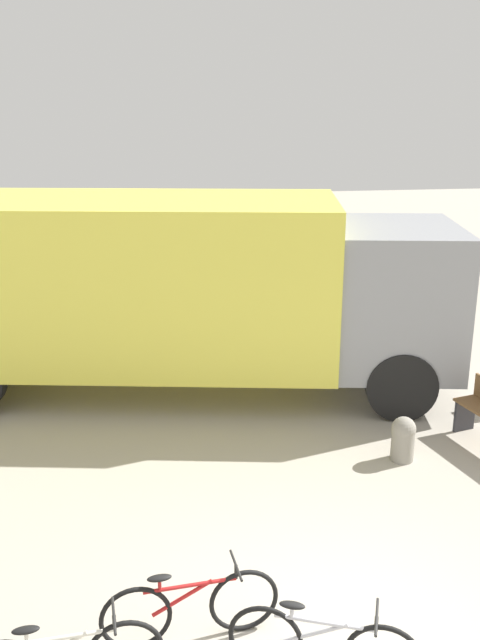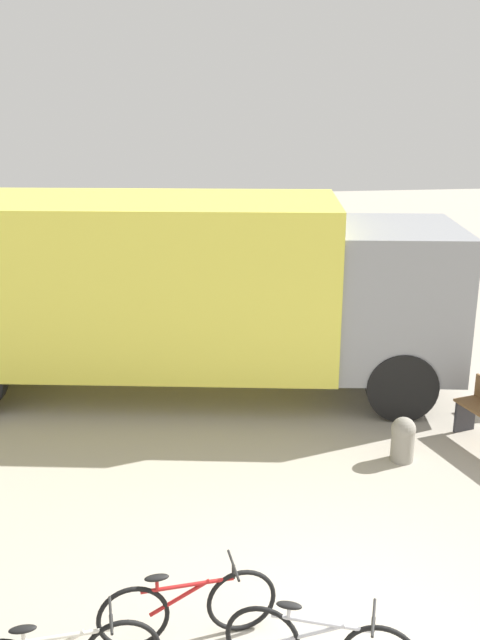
{
  "view_description": "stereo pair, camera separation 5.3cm",
  "coord_description": "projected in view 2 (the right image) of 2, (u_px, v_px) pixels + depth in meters",
  "views": [
    {
      "loc": [
        -1.6,
        -4.86,
        4.77
      ],
      "look_at": [
        -0.31,
        4.5,
        1.72
      ],
      "focal_mm": 40.0,
      "sensor_mm": 36.0,
      "label": 1
    },
    {
      "loc": [
        -1.55,
        -4.87,
        4.77
      ],
      "look_at": [
        -0.31,
        4.5,
        1.72
      ],
      "focal_mm": 40.0,
      "sensor_mm": 36.0,
      "label": 2
    }
  ],
  "objects": [
    {
      "name": "delivery_truck",
      "position": [
        161.0,
        285.0,
        11.49
      ],
      "size": [
        9.53,
        3.93,
        3.17
      ],
      "rotation": [
        0.0,
        0.0,
        -0.17
      ],
      "color": "#EAE04C",
      "rests_on": "ground"
    },
    {
      "name": "bicycle_middle",
      "position": [
        188.0,
        607.0,
        6.4
      ],
      "size": [
        1.63,
        0.44,
        0.73
      ],
      "rotation": [
        0.0,
        0.0,
        0.1
      ],
      "color": "black",
      "rests_on": "ground"
    },
    {
      "name": "bollard_near_bench",
      "position": [
        403.0,
        438.0,
        9.55
      ],
      "size": [
        0.33,
        0.33,
        0.63
      ],
      "color": "gray",
      "rests_on": "ground"
    }
  ]
}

